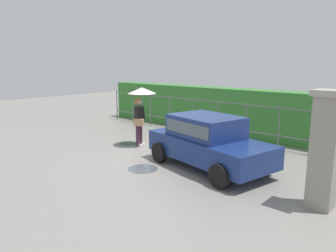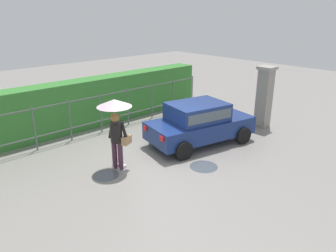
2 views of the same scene
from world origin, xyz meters
The scene contains 8 objects.
ground_plane centered at (0.00, 0.00, 0.00)m, with size 40.00×40.00×0.00m, color gray.
car centered at (1.73, 0.05, 0.80)m, with size 3.96×2.44×1.48m.
pedestrian centered at (-1.43, 0.41, 1.56)m, with size 1.00×1.00×2.09m.
gate_pillar centered at (4.93, -0.49, 1.24)m, with size 0.60×0.60×2.42m.
fence_section centered at (-0.79, 3.35, 0.83)m, with size 11.42×0.05×1.50m.
hedge_row centered at (-0.79, 4.31, 0.95)m, with size 12.37×0.90×1.90m, color #387F33.
puddle_near centered at (0.49, -1.30, 0.00)m, with size 0.85×0.85×0.00m, color #4C545B.
puddle_far centered at (-1.98, 0.23, 0.00)m, with size 0.75×0.75×0.00m, color #4C545B.
Camera 2 is at (-6.26, -7.02, 4.46)m, focal length 34.70 mm.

